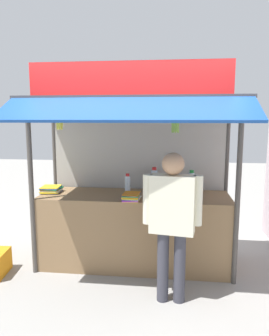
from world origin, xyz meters
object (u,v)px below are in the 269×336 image
at_px(magazine_stack_front_left, 51,189).
at_px(magazine_stack_mid_left, 131,197).
at_px(water_bottle_rear_center, 184,185).
at_px(water_bottle_far_left, 154,179).
at_px(vendor_person, 172,214).
at_px(banana_bunch_rightmost, 175,126).
at_px(banana_bunch_inner_right, 60,124).
at_px(water_bottle_back_right, 128,184).
at_px(water_bottle_front_right, 191,182).

bearing_deg(magazine_stack_front_left, magazine_stack_mid_left, -13.88).
distance_m(water_bottle_rear_center, water_bottle_far_left, 0.44).
relative_size(magazine_stack_front_left, magazine_stack_mid_left, 1.00).
relative_size(water_bottle_rear_center, magazine_stack_front_left, 0.89).
relative_size(magazine_stack_mid_left, vendor_person, 0.18).
relative_size(banana_bunch_rightmost, vendor_person, 0.17).
xyz_separation_m(water_bottle_rear_center, banana_bunch_rightmost, (-0.13, -0.60, 0.78)).
bearing_deg(banana_bunch_inner_right, water_bottle_far_left, 37.30).
xyz_separation_m(water_bottle_far_left, banana_bunch_rightmost, (0.26, -0.78, 0.75)).
xyz_separation_m(magazine_stack_front_left, banana_bunch_inner_right, (0.32, -0.48, 0.87)).
bearing_deg(water_bottle_far_left, water_bottle_back_right, -146.19).
xyz_separation_m(magazine_stack_mid_left, banana_bunch_inner_right, (-0.78, -0.21, 0.87)).
bearing_deg(vendor_person, magazine_stack_mid_left, -39.56).
relative_size(water_bottle_front_right, magazine_stack_mid_left, 1.07).
bearing_deg(banana_bunch_inner_right, magazine_stack_front_left, 123.40).
height_order(water_bottle_far_left, water_bottle_front_right, water_bottle_far_left).
bearing_deg(water_bottle_rear_center, water_bottle_front_right, 47.76).
relative_size(water_bottle_front_right, banana_bunch_inner_right, 1.22).
relative_size(water_bottle_far_left, vendor_person, 0.20).
bearing_deg(banana_bunch_rightmost, magazine_stack_mid_left, 157.55).
distance_m(magazine_stack_front_left, banana_bunch_rightmost, 1.88).
bearing_deg(water_bottle_rear_center, vendor_person, -99.15).
distance_m(water_bottle_rear_center, banana_bunch_rightmost, 0.99).
bearing_deg(water_bottle_back_right, magazine_stack_mid_left, -75.52).
bearing_deg(magazine_stack_mid_left, banana_bunch_rightmost, -22.45).
relative_size(water_bottle_front_right, magazine_stack_front_left, 1.07).
height_order(water_bottle_rear_center, magazine_stack_front_left, water_bottle_rear_center).
bearing_deg(vendor_person, water_bottle_rear_center, -90.05).
bearing_deg(water_bottle_back_right, water_bottle_far_left, 33.81).
relative_size(water_bottle_back_right, vendor_person, 0.17).
xyz_separation_m(water_bottle_front_right, vendor_person, (-0.25, -1.05, -0.12)).
bearing_deg(vendor_person, banana_bunch_rightmost, -83.86).
height_order(water_bottle_front_right, vendor_person, vendor_person).
bearing_deg(water_bottle_front_right, water_bottle_back_right, -170.00).
xyz_separation_m(water_bottle_back_right, magazine_stack_mid_left, (0.09, -0.35, -0.08)).
relative_size(water_bottle_back_right, magazine_stack_mid_left, 0.93).
height_order(water_bottle_rear_center, water_bottle_back_right, water_bottle_back_right).
bearing_deg(magazine_stack_front_left, water_bottle_back_right, 4.22).
distance_m(banana_bunch_inner_right, vendor_person, 1.59).
xyz_separation_m(water_bottle_rear_center, water_bottle_far_left, (-0.40, 0.19, 0.03)).
bearing_deg(magazine_stack_mid_left, vendor_person, -48.66).
xyz_separation_m(water_bottle_rear_center, magazine_stack_mid_left, (-0.64, -0.38, -0.07)).
xyz_separation_m(water_bottle_front_right, magazine_stack_front_left, (-1.84, -0.22, -0.10)).
bearing_deg(banana_bunch_inner_right, water_bottle_front_right, 24.81).
relative_size(water_bottle_rear_center, water_bottle_far_left, 0.79).
distance_m(water_bottle_back_right, vendor_person, 1.08).
bearing_deg(water_bottle_far_left, banana_bunch_rightmost, -71.28).
bearing_deg(water_bottle_far_left, magazine_stack_mid_left, -113.28).
relative_size(magazine_stack_front_left, banana_bunch_inner_right, 1.14).
distance_m(magazine_stack_front_left, banana_bunch_inner_right, 1.04).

